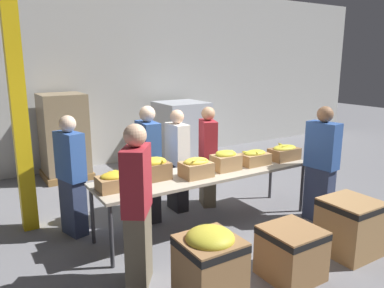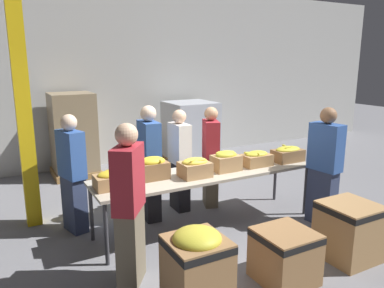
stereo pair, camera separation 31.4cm
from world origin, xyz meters
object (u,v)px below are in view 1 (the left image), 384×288
Objects in this scene: volunteer_3 at (321,165)px; pallet_stack_1 at (181,133)px; banana_box_0 at (116,180)px; volunteer_4 at (71,177)px; sorting_table at (207,175)px; donation_bin_1 at (291,251)px; banana_box_4 at (255,157)px; donation_bin_2 at (350,225)px; volunteer_1 at (137,208)px; support_pillar at (17,88)px; banana_box_1 at (154,168)px; banana_box_5 at (284,152)px; volunteer_5 at (177,161)px; banana_box_3 at (226,160)px; volunteer_2 at (208,157)px; volunteer_0 at (149,165)px; pallet_stack_0 at (64,137)px; banana_box_2 at (196,167)px; donation_bin_0 at (210,268)px.

volunteer_3 is 3.88m from pallet_stack_1.
banana_box_0 is 0.28× the size of volunteer_4.
sorting_table is 7.08× the size of banana_box_0.
banana_box_4 is at bearing 63.23° from donation_bin_1.
donation_bin_2 is at bearing -56.20° from sorting_table.
support_pillar reaches higher than volunteer_1.
volunteer_3 is at bearing 50.26° from volunteer_4.
volunteer_4 reaches higher than banana_box_4.
support_pillar is at bearing 139.54° from banana_box_1.
banana_box_5 is 0.34× the size of pallet_stack_1.
banana_box_5 is 0.29× the size of volunteer_4.
banana_box_0 is 0.28× the size of volunteer_5.
banana_box_4 is 2.35m from volunteer_1.
sorting_table is at bearing 168.20° from banana_box_3.
volunteer_5 is at bearing -13.76° from support_pillar.
support_pillar is (-2.14, 0.52, 1.20)m from volunteer_5.
volunteer_1 reaches higher than banana_box_4.
volunteer_4 is 0.41× the size of support_pillar.
donation_bin_2 is (0.58, -2.26, -0.44)m from volunteer_2.
volunteer_0 reaches higher than pallet_stack_0.
volunteer_3 reaches higher than volunteer_2.
volunteer_0 reaches higher than banana_box_5.
pallet_stack_0 reaches higher than banana_box_3.
pallet_stack_1 is at bearing 62.80° from banana_box_2.
pallet_stack_0 reaches higher than volunteer_2.
volunteer_4 is at bearing 157.38° from banana_box_3.
volunteer_0 is 3.25m from pallet_stack_1.
volunteer_5 is (0.74, 0.67, -0.17)m from banana_box_1.
support_pillar is (-3.73, 1.99, 1.15)m from volunteer_3.
volunteer_2 is 0.99× the size of volunteer_4.
volunteer_3 is at bearing 18.70° from donation_bin_0.
volunteer_5 is (1.64, -0.01, -0.02)m from volunteer_4.
banana_box_5 is 0.63m from volunteer_3.
donation_bin_0 is (-1.85, -1.51, -0.48)m from banana_box_4.
volunteer_2 reaches higher than pallet_stack_1.
volunteer_1 is at bearing -156.30° from banana_box_3.
donation_bin_1 is (0.10, -2.34, -0.49)m from volunteer_5.
donation_bin_0 is 5.00m from pallet_stack_0.
sorting_table is at bearing 123.80° from donation_bin_2.
sorting_table is 3.81× the size of donation_bin_0.
volunteer_3 is at bearing -56.76° from pallet_stack_0.
volunteer_4 is 2.46m from donation_bin_0.
sorting_table is at bearing 5.38° from volunteer_5.
support_pillar reaches higher than pallet_stack_1.
banana_box_3 is 1.13m from volunteer_0.
donation_bin_1 is at bearing -132.33° from banana_box_5.
banana_box_0 is 2.19m from donation_bin_1.
pallet_stack_1 is at bearing 54.17° from banana_box_1.
banana_box_3 is 1.81m from donation_bin_2.
banana_box_5 is (2.19, -0.19, -0.03)m from banana_box_1.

